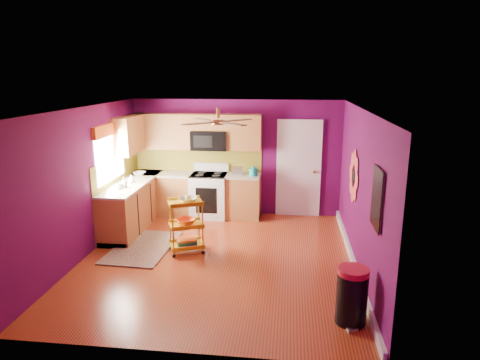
# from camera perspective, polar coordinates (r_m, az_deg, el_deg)

# --- Properties ---
(ground) EXTENTS (5.00, 5.00, 0.00)m
(ground) POSITION_cam_1_polar(r_m,az_deg,el_deg) (7.32, -2.95, -10.46)
(ground) COLOR maroon
(ground) RESTS_ON ground
(room_envelope) EXTENTS (4.54, 5.04, 2.52)m
(room_envelope) POSITION_cam_1_polar(r_m,az_deg,el_deg) (6.80, -2.90, 2.15)
(room_envelope) COLOR #520945
(room_envelope) RESTS_ON ground
(lower_cabinets) EXTENTS (2.81, 2.31, 0.94)m
(lower_cabinets) POSITION_cam_1_polar(r_m,az_deg,el_deg) (9.12, -9.46, -2.71)
(lower_cabinets) COLOR brown
(lower_cabinets) RESTS_ON ground
(electric_range) EXTENTS (0.76, 0.66, 1.13)m
(electric_range) POSITION_cam_1_polar(r_m,az_deg,el_deg) (9.25, -4.12, -1.99)
(electric_range) COLOR white
(electric_range) RESTS_ON ground
(upper_cabinetry) EXTENTS (2.80, 2.30, 1.26)m
(upper_cabinetry) POSITION_cam_1_polar(r_m,az_deg,el_deg) (9.13, -8.56, 6.13)
(upper_cabinetry) COLOR brown
(upper_cabinetry) RESTS_ON ground
(left_window) EXTENTS (0.08, 1.35, 1.08)m
(left_window) POSITION_cam_1_polar(r_m,az_deg,el_deg) (8.42, -16.99, 4.58)
(left_window) COLOR white
(left_window) RESTS_ON ground
(panel_door) EXTENTS (0.95, 0.11, 2.15)m
(panel_door) POSITION_cam_1_polar(r_m,az_deg,el_deg) (9.25, 7.82, 1.38)
(panel_door) COLOR white
(panel_door) RESTS_ON ground
(right_wall_art) EXTENTS (0.04, 2.74, 1.04)m
(right_wall_art) POSITION_cam_1_polar(r_m,az_deg,el_deg) (6.51, 16.07, -0.64)
(right_wall_art) COLOR black
(right_wall_art) RESTS_ON ground
(ceiling_fan) EXTENTS (1.01, 1.01, 0.26)m
(ceiling_fan) POSITION_cam_1_polar(r_m,az_deg,el_deg) (6.89, -2.92, 7.85)
(ceiling_fan) COLOR #BF8C3F
(ceiling_fan) RESTS_ON ground
(shag_rug) EXTENTS (1.06, 1.66, 0.02)m
(shag_rug) POSITION_cam_1_polar(r_m,az_deg,el_deg) (7.93, -12.86, -8.72)
(shag_rug) COLOR black
(shag_rug) RESTS_ON ground
(rolling_cart) EXTENTS (0.68, 0.60, 1.03)m
(rolling_cart) POSITION_cam_1_polar(r_m,az_deg,el_deg) (7.44, -7.12, -5.75)
(rolling_cart) COLOR gold
(rolling_cart) RESTS_ON ground
(trash_can) EXTENTS (0.50, 0.50, 0.73)m
(trash_can) POSITION_cam_1_polar(r_m,az_deg,el_deg) (5.63, 14.68, -14.71)
(trash_can) COLOR black
(trash_can) RESTS_ON ground
(teal_kettle) EXTENTS (0.18, 0.18, 0.21)m
(teal_kettle) POSITION_cam_1_polar(r_m,az_deg,el_deg) (8.97, 1.77, 1.10)
(teal_kettle) COLOR #15A39D
(teal_kettle) RESTS_ON lower_cabinets
(toaster) EXTENTS (0.22, 0.15, 0.18)m
(toaster) POSITION_cam_1_polar(r_m,az_deg,el_deg) (9.02, -0.33, 1.22)
(toaster) COLOR beige
(toaster) RESTS_ON lower_cabinets
(soap_bottle_a) EXTENTS (0.09, 0.09, 0.19)m
(soap_bottle_a) POSITION_cam_1_polar(r_m,az_deg,el_deg) (8.31, -15.23, -0.35)
(soap_bottle_a) COLOR #EA3F72
(soap_bottle_a) RESTS_ON lower_cabinets
(soap_bottle_b) EXTENTS (0.13, 0.13, 0.16)m
(soap_bottle_b) POSITION_cam_1_polar(r_m,az_deg,el_deg) (8.64, -14.31, 0.14)
(soap_bottle_b) COLOR white
(soap_bottle_b) RESTS_ON lower_cabinets
(counter_dish) EXTENTS (0.26, 0.26, 0.06)m
(counter_dish) POSITION_cam_1_polar(r_m,az_deg,el_deg) (9.30, -13.26, 0.86)
(counter_dish) COLOR white
(counter_dish) RESTS_ON lower_cabinets
(counter_cup) EXTENTS (0.14, 0.14, 0.11)m
(counter_cup) POSITION_cam_1_polar(r_m,az_deg,el_deg) (8.24, -15.87, -0.83)
(counter_cup) COLOR white
(counter_cup) RESTS_ON lower_cabinets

